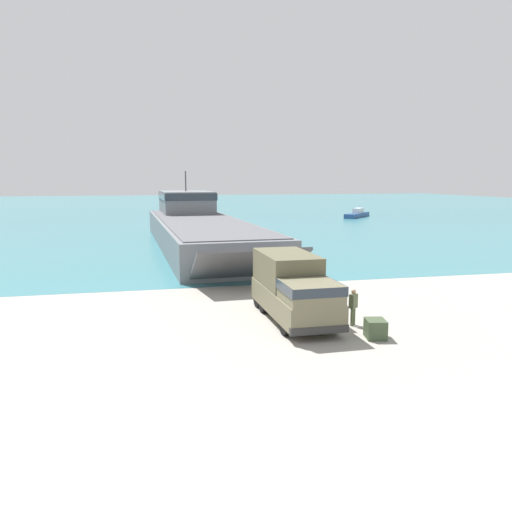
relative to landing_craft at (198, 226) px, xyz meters
The scene contains 7 objects.
ground_plane 26.52m from the landing_craft, 84.46° to the right, with size 240.00×240.00×0.00m, color #9E998E.
water_surface 69.02m from the landing_craft, 87.88° to the left, with size 240.00×180.00×0.01m, color teal.
landing_craft is the anchor object (origin of this frame).
military_truck 29.06m from the landing_craft, 87.26° to the right, with size 2.62×7.10×3.06m.
soldier_on_ramp 30.88m from the landing_craft, 82.97° to the right, with size 0.49×0.46×1.71m.
moored_boat_a 43.62m from the landing_craft, 44.20° to the left, with size 7.09×7.50×1.57m.
cargo_crate 32.84m from the landing_craft, 83.07° to the right, with size 0.81×0.97×0.81m, color #3D4C33.
Camera 1 is at (-8.01, -24.97, 6.68)m, focal length 35.00 mm.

